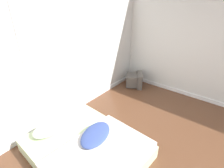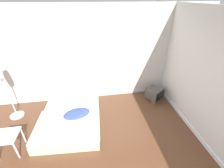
{
  "view_description": "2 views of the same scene",
  "coord_description": "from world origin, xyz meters",
  "px_view_note": "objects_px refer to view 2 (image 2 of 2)",
  "views": [
    {
      "loc": [
        -1.54,
        0.19,
        2.24
      ],
      "look_at": [
        0.86,
        2.1,
        0.66
      ],
      "focal_mm": 28.0,
      "sensor_mm": 36.0,
      "label": 1
    },
    {
      "loc": [
        0.3,
        -1.14,
        2.72
      ],
      "look_at": [
        0.82,
        2.09,
        0.79
      ],
      "focal_mm": 24.0,
      "sensor_mm": 36.0,
      "label": 2
    }
  ],
  "objects_px": {
    "crt_tv": "(155,94)",
    "standing_fan": "(2,80)",
    "side_stool": "(7,138)",
    "mattress_bed": "(70,118)"
  },
  "relations": [
    {
      "from": "side_stool",
      "to": "mattress_bed",
      "type": "bearing_deg",
      "value": 29.06
    },
    {
      "from": "crt_tv",
      "to": "standing_fan",
      "type": "height_order",
      "value": "standing_fan"
    },
    {
      "from": "crt_tv",
      "to": "side_stool",
      "type": "height_order",
      "value": "side_stool"
    },
    {
      "from": "mattress_bed",
      "to": "crt_tv",
      "type": "height_order",
      "value": "crt_tv"
    },
    {
      "from": "standing_fan",
      "to": "side_stool",
      "type": "bearing_deg",
      "value": -74.0
    },
    {
      "from": "side_stool",
      "to": "standing_fan",
      "type": "relative_size",
      "value": 0.3
    },
    {
      "from": "crt_tv",
      "to": "standing_fan",
      "type": "relative_size",
      "value": 0.39
    },
    {
      "from": "mattress_bed",
      "to": "side_stool",
      "type": "relative_size",
      "value": 4.04
    },
    {
      "from": "mattress_bed",
      "to": "side_stool",
      "type": "xyz_separation_m",
      "value": [
        -1.11,
        -0.61,
        0.23
      ]
    },
    {
      "from": "crt_tv",
      "to": "standing_fan",
      "type": "bearing_deg",
      "value": -177.67
    }
  ]
}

